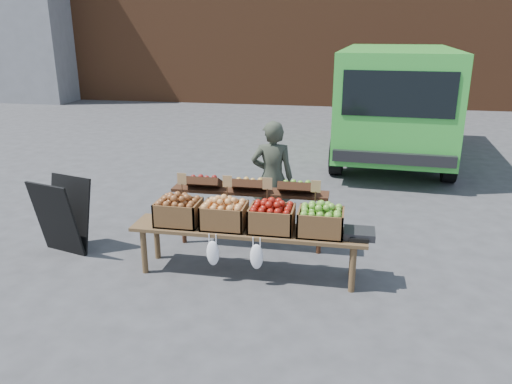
% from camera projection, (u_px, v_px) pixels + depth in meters
% --- Properties ---
extents(ground, '(80.00, 80.00, 0.00)m').
position_uv_depth(ground, '(281.00, 261.00, 6.20)').
color(ground, '#3F3F42').
extents(delivery_van, '(2.72, 5.40, 2.36)m').
position_uv_depth(delivery_van, '(394.00, 104.00, 10.78)').
color(delivery_van, green).
rests_on(delivery_van, ground).
extents(vendor, '(0.63, 0.45, 1.59)m').
position_uv_depth(vendor, '(272.00, 178.00, 6.85)').
color(vendor, '#33392C').
rests_on(vendor, ground).
extents(chalkboard_sign, '(0.72, 0.51, 0.98)m').
position_uv_depth(chalkboard_sign, '(63.00, 216.00, 6.32)').
color(chalkboard_sign, black).
rests_on(chalkboard_sign, ground).
extents(back_table, '(2.10, 0.44, 1.04)m').
position_uv_depth(back_table, '(250.00, 210.00, 6.42)').
color(back_table, '#361D10').
rests_on(back_table, ground).
extents(display_bench, '(2.70, 0.56, 0.57)m').
position_uv_depth(display_bench, '(248.00, 251.00, 5.80)').
color(display_bench, brown).
rests_on(display_bench, ground).
extents(crate_golden_apples, '(0.50, 0.40, 0.28)m').
position_uv_depth(crate_golden_apples, '(179.00, 212.00, 5.81)').
color(crate_golden_apples, brown).
rests_on(crate_golden_apples, display_bench).
extents(crate_russet_pears, '(0.50, 0.40, 0.28)m').
position_uv_depth(crate_russet_pears, '(224.00, 216.00, 5.71)').
color(crate_russet_pears, '#B18D3A').
rests_on(crate_russet_pears, display_bench).
extents(crate_red_apples, '(0.50, 0.40, 0.28)m').
position_uv_depth(crate_red_apples, '(272.00, 219.00, 5.61)').
color(crate_red_apples, maroon).
rests_on(crate_red_apples, display_bench).
extents(crate_green_apples, '(0.50, 0.40, 0.28)m').
position_uv_depth(crate_green_apples, '(321.00, 222.00, 5.52)').
color(crate_green_apples, '#4F9C2E').
rests_on(crate_green_apples, display_bench).
extents(weighing_scale, '(0.34, 0.30, 0.08)m').
position_uv_depth(weighing_scale, '(359.00, 233.00, 5.47)').
color(weighing_scale, '#232326').
rests_on(weighing_scale, display_bench).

